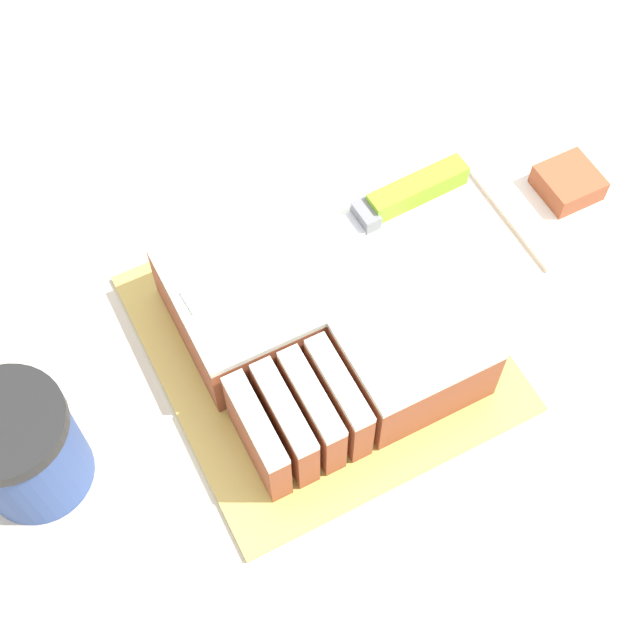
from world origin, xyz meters
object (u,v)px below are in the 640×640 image
Objects in this scene: cake_board at (320,342)px; cake at (322,314)px; coffee_cup at (22,448)px; brownie at (568,183)px; knife at (383,206)px.

cake is (0.00, 0.00, 0.04)m from cake_board.
coffee_cup is 1.99× the size of brownie.
knife is (0.10, 0.06, 0.09)m from cake_board.
brownie is (0.59, 0.04, -0.04)m from coffee_cup.
brownie is (0.31, 0.04, 0.02)m from cake_board.
cake reaches higher than brownie.
cake_board is 0.04m from cake.
coffee_cup reaches higher than brownie.
coffee_cup is at bearing 6.57° from knife.
coffee_cup is 0.59m from brownie.
coffee_cup is at bearing -178.47° from cake.
cake is at bearing 48.01° from cake_board.
knife is at bearing 9.10° from coffee_cup.
cake_board is 1.29× the size of cake.
brownie reaches higher than cake_board.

